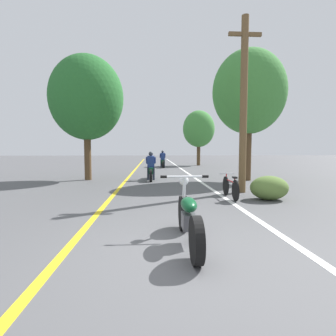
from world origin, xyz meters
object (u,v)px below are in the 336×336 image
Objects in this scene: motorcycle_foreground at (188,217)px; bicycle_parked at (230,187)px; roadside_tree_right_far at (199,129)px; roadside_tree_left at (86,98)px; utility_pole at (244,103)px; motorcycle_rider_lead at (151,169)px; motorcycle_rider_far at (163,161)px; roadside_tree_right_near at (249,92)px.

bicycle_parked is (1.79, 3.71, -0.08)m from motorcycle_foreground.
motorcycle_foreground is 1.30× the size of bicycle_parked.
roadside_tree_right_far is 13.29m from roadside_tree_left.
utility_pole is 3.68× the size of bicycle_parked.
roadside_tree_left is 2.81× the size of motorcycle_rider_lead.
motorcycle_rider_far reaches higher than bicycle_parked.
utility_pole is 2.83× the size of motorcycle_foreground.
motorcycle_rider_far is at bearing 111.78° from roadside_tree_right_near.
roadside_tree_right_near is 7.63m from roadside_tree_left.
utility_pole is 2.95m from bicycle_parked.
motorcycle_rider_lead is (-3.13, 3.86, -2.50)m from utility_pole.
roadside_tree_right_near is 2.88× the size of motorcycle_rider_far.
motorcycle_rider_far reaches higher than motorcycle_foreground.
roadside_tree_right_far is 2.42× the size of motorcycle_foreground.
motorcycle_rider_lead is (-0.63, 8.60, 0.10)m from motorcycle_foreground.
motorcycle_foreground is 0.98× the size of motorcycle_rider_lead.
roadside_tree_right_near reaches higher than utility_pole.
bicycle_parked is at bearing -116.01° from roadside_tree_right_near.
motorcycle_foreground is (3.65, -8.79, -3.48)m from roadside_tree_left.
motorcycle_rider_lead is 8.75m from motorcycle_rider_far.
roadside_tree_right_near is at bearing -4.94° from roadside_tree_left.
roadside_tree_right_near reaches higher than motorcycle_rider_lead.
utility_pole is 3.85m from roadside_tree_right_near.
roadside_tree_right_near is 2.90× the size of motorcycle_rider_lead.
roadside_tree_right_near is at bearing 64.11° from motorcycle_foreground.
utility_pole is 1.17× the size of roadside_tree_right_far.
motorcycle_foreground is 8.62m from motorcycle_rider_lead.
roadside_tree_right_far is at bearing 79.49° from motorcycle_foreground.
motorcycle_foreground is at bearing -90.94° from motorcycle_rider_far.
utility_pole reaches higher than bicycle_parked.
motorcycle_foreground is 0.98× the size of motorcycle_rider_far.
utility_pole is 0.99× the size of roadside_tree_left.
roadside_tree_right_far reaches higher than motorcycle_rider_lead.
roadside_tree_left is at bearing 176.41° from motorcycle_rider_lead.
utility_pole reaches higher than roadside_tree_right_far.
motorcycle_rider_lead is at bearing -3.59° from roadside_tree_left.
motorcycle_rider_lead is 1.32× the size of bicycle_parked.
bicycle_parked is at bearing -43.01° from roadside_tree_left.
roadside_tree_right_near is 3.83× the size of bicycle_parked.
motorcycle_foreground is at bearing -85.83° from motorcycle_rider_lead.
roadside_tree_left is at bearing -114.81° from motorcycle_rider_far.
bicycle_parked is at bearing -96.70° from roadside_tree_right_far.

